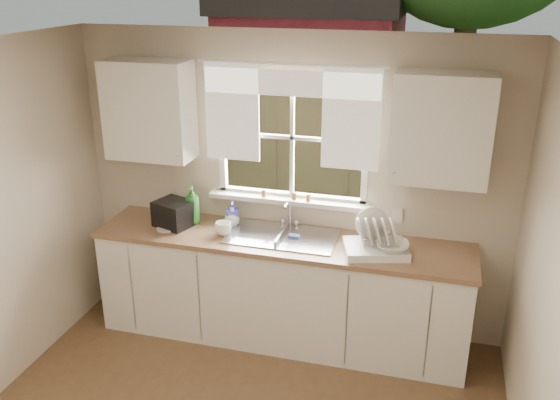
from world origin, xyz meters
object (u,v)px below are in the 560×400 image
(dish_rack, at_px, (376,243))
(black_appliance, at_px, (174,213))
(soap_bottle_a, at_px, (192,205))
(cup, at_px, (223,229))

(dish_rack, distance_m, black_appliance, 1.69)
(black_appliance, bearing_deg, soap_bottle_a, 49.81)
(dish_rack, xyz_separation_m, black_appliance, (-1.68, 0.07, 0.03))
(dish_rack, distance_m, soap_bottle_a, 1.56)
(soap_bottle_a, relative_size, black_appliance, 1.14)
(dish_rack, height_order, black_appliance, dish_rack)
(cup, relative_size, black_appliance, 0.47)
(soap_bottle_a, xyz_separation_m, cup, (0.33, -0.15, -0.11))
(cup, bearing_deg, soap_bottle_a, 151.44)
(soap_bottle_a, bearing_deg, cup, -28.71)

